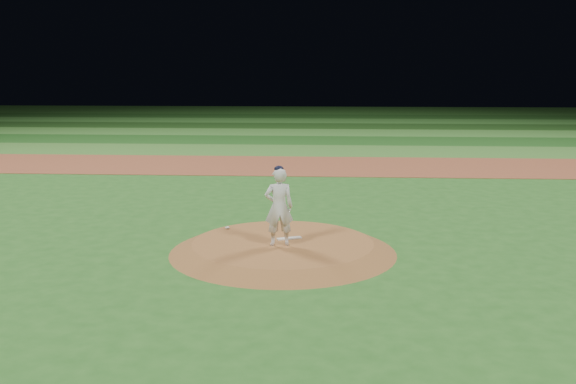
{
  "coord_description": "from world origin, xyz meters",
  "views": [
    {
      "loc": [
        1.06,
        -15.02,
        4.4
      ],
      "look_at": [
        0.0,
        2.0,
        1.1
      ],
      "focal_mm": 40.0,
      "sensor_mm": 36.0,
      "label": 1
    }
  ],
  "objects_px": {
    "pitching_rubber": "(289,238)",
    "pitcher_on_mound": "(279,206)",
    "rosin_bag": "(227,228)",
    "pitchers_mound": "(283,247)"
  },
  "relations": [
    {
      "from": "pitching_rubber",
      "to": "pitcher_on_mound",
      "type": "relative_size",
      "value": 0.32
    },
    {
      "from": "pitching_rubber",
      "to": "rosin_bag",
      "type": "xyz_separation_m",
      "value": [
        -1.69,
        0.9,
        0.02
      ]
    },
    {
      "from": "pitching_rubber",
      "to": "rosin_bag",
      "type": "relative_size",
      "value": 5.1
    },
    {
      "from": "pitchers_mound",
      "to": "pitching_rubber",
      "type": "relative_size",
      "value": 8.89
    },
    {
      "from": "pitching_rubber",
      "to": "rosin_bag",
      "type": "height_order",
      "value": "rosin_bag"
    },
    {
      "from": "rosin_bag",
      "to": "pitcher_on_mound",
      "type": "height_order",
      "value": "pitcher_on_mound"
    },
    {
      "from": "pitchers_mound",
      "to": "rosin_bag",
      "type": "xyz_separation_m",
      "value": [
        -1.55,
        1.19,
        0.16
      ]
    },
    {
      "from": "pitchers_mound",
      "to": "pitching_rubber",
      "type": "xyz_separation_m",
      "value": [
        0.14,
        0.29,
        0.14
      ]
    },
    {
      "from": "pitchers_mound",
      "to": "pitcher_on_mound",
      "type": "bearing_deg",
      "value": -103.99
    },
    {
      "from": "pitching_rubber",
      "to": "rosin_bag",
      "type": "distance_m",
      "value": 1.91
    }
  ]
}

